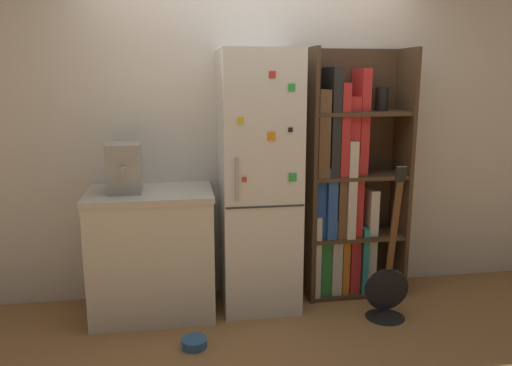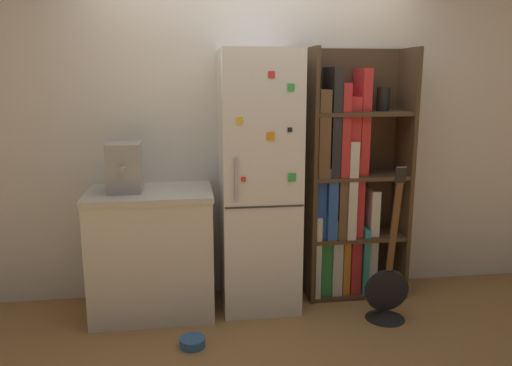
{
  "view_description": "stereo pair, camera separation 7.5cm",
  "coord_description": "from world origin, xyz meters",
  "views": [
    {
      "loc": [
        -0.6,
        -3.42,
        1.73
      ],
      "look_at": [
        -0.02,
        0.15,
        0.97
      ],
      "focal_mm": 35.0,
      "sensor_mm": 36.0,
      "label": 1
    },
    {
      "loc": [
        -0.53,
        -3.44,
        1.73
      ],
      "look_at": [
        -0.02,
        0.15,
        0.97
      ],
      "focal_mm": 35.0,
      "sensor_mm": 36.0,
      "label": 2
    }
  ],
  "objects": [
    {
      "name": "ground_plane",
      "position": [
        0.0,
        0.0,
        0.0
      ],
      "size": [
        16.0,
        16.0,
        0.0
      ],
      "primitive_type": "plane",
      "color": "#A87542"
    },
    {
      "name": "wall_back",
      "position": [
        0.0,
        0.47,
        1.3
      ],
      "size": [
        8.0,
        0.05,
        2.6
      ],
      "color": "white",
      "rests_on": "ground_plane"
    },
    {
      "name": "refrigerator",
      "position": [
        -0.0,
        0.17,
        0.97
      ],
      "size": [
        0.57,
        0.58,
        1.93
      ],
      "color": "white",
      "rests_on": "ground_plane"
    },
    {
      "name": "bookshelf",
      "position": [
        0.71,
        0.29,
        0.87
      ],
      "size": [
        0.79,
        0.37,
        1.96
      ],
      "color": "#4C3823",
      "rests_on": "ground_plane"
    },
    {
      "name": "kitchen_counter",
      "position": [
        -0.8,
        0.15,
        0.47
      ],
      "size": [
        0.9,
        0.61,
        0.93
      ],
      "color": "silver",
      "rests_on": "ground_plane"
    },
    {
      "name": "espresso_machine",
      "position": [
        -0.97,
        0.14,
        1.11
      ],
      "size": [
        0.23,
        0.31,
        0.35
      ],
      "color": "#A5A39E",
      "rests_on": "kitchen_counter"
    },
    {
      "name": "guitar",
      "position": [
        0.88,
        -0.23,
        0.17
      ],
      "size": [
        0.32,
        0.29,
        1.15
      ],
      "color": "black",
      "rests_on": "ground_plane"
    },
    {
      "name": "pet_bowl",
      "position": [
        -0.53,
        -0.42,
        0.03
      ],
      "size": [
        0.17,
        0.17,
        0.06
      ],
      "color": "#3366A5",
      "rests_on": "ground_plane"
    }
  ]
}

